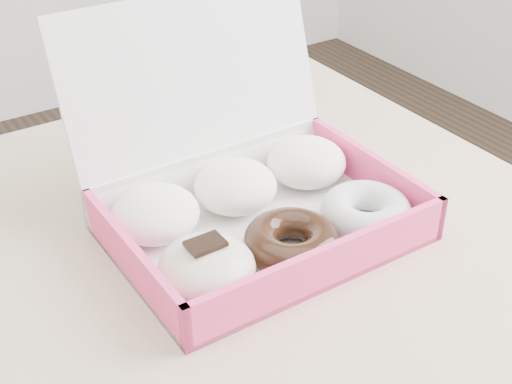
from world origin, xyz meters
TOP-DOWN VIEW (x-y plane):
  - table at (0.00, 0.00)m, footprint 1.20×0.80m
  - donut_box at (0.23, 0.02)m, footprint 0.33×0.30m

SIDE VIEW (x-z plane):
  - table at x=0.00m, z-range 0.30..1.05m
  - donut_box at x=0.23m, z-range 0.67..0.91m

